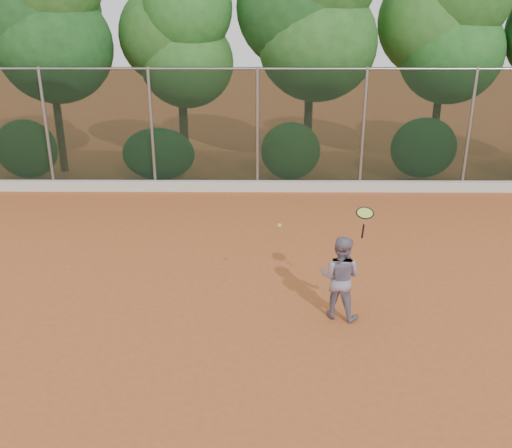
{
  "coord_description": "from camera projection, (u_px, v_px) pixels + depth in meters",
  "views": [
    {
      "loc": [
        0.07,
        -9.02,
        5.19
      ],
      "look_at": [
        0.0,
        1.0,
        1.25
      ],
      "focal_mm": 40.0,
      "sensor_mm": 36.0,
      "label": 1
    }
  ],
  "objects": [
    {
      "name": "tennis_ball_in_flight",
      "position": [
        279.0,
        225.0,
        9.77
      ],
      "size": [
        0.07,
        0.07,
        0.07
      ],
      "color": "gold",
      "rests_on": "ground"
    },
    {
      "name": "foliage_backdrop",
      "position": [
        240.0,
        29.0,
        17.04
      ],
      "size": [
        23.7,
        3.63,
        7.55
      ],
      "color": "#48311B",
      "rests_on": "ground"
    },
    {
      "name": "tennis_racket",
      "position": [
        365.0,
        215.0,
        9.35
      ],
      "size": [
        0.32,
        0.31,
        0.57
      ],
      "color": "black",
      "rests_on": "ground"
    },
    {
      "name": "ground",
      "position": [
        256.0,
        309.0,
        10.29
      ],
      "size": [
        80.0,
        80.0,
        0.0
      ],
      "primitive_type": "plane",
      "color": "#AA5528",
      "rests_on": "ground"
    },
    {
      "name": "tennis_player",
      "position": [
        340.0,
        277.0,
        9.78
      ],
      "size": [
        0.9,
        0.81,
        1.51
      ],
      "primitive_type": "imported",
      "rotation": [
        0.0,
        0.0,
        2.74
      ],
      "color": "gray",
      "rests_on": "ground"
    },
    {
      "name": "chainlink_fence",
      "position": [
        257.0,
        127.0,
        16.12
      ],
      "size": [
        24.09,
        0.09,
        3.5
      ],
      "color": "black",
      "rests_on": "ground"
    },
    {
      "name": "concrete_curb",
      "position": [
        257.0,
        186.0,
        16.58
      ],
      "size": [
        24.0,
        0.2,
        0.3
      ],
      "primitive_type": "cube",
      "color": "beige",
      "rests_on": "ground"
    }
  ]
}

